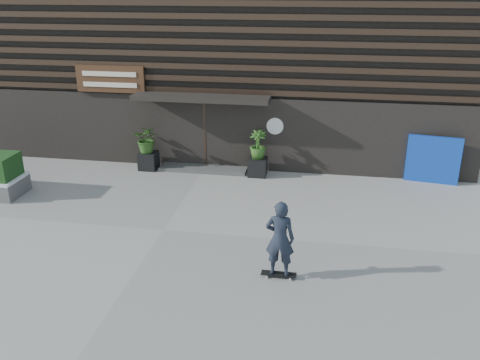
% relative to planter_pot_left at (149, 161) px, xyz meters
% --- Properties ---
extents(ground, '(80.00, 80.00, 0.00)m').
position_rel_planter_pot_left_xyz_m(ground, '(1.90, -4.40, -0.30)').
color(ground, '#9A9892').
rests_on(ground, ground).
extents(entrance_step, '(3.00, 0.80, 0.12)m').
position_rel_planter_pot_left_xyz_m(entrance_step, '(1.90, 0.20, -0.24)').
color(entrance_step, '#474744').
rests_on(entrance_step, ground).
extents(planter_pot_left, '(0.60, 0.60, 0.60)m').
position_rel_planter_pot_left_xyz_m(planter_pot_left, '(0.00, 0.00, 0.00)').
color(planter_pot_left, black).
rests_on(planter_pot_left, ground).
extents(bamboo_left, '(0.86, 0.75, 0.96)m').
position_rel_planter_pot_left_xyz_m(bamboo_left, '(0.00, 0.00, 0.78)').
color(bamboo_left, '#2D591E').
rests_on(bamboo_left, planter_pot_left).
extents(planter_pot_right, '(0.60, 0.60, 0.60)m').
position_rel_planter_pot_left_xyz_m(planter_pot_right, '(3.80, 0.00, 0.00)').
color(planter_pot_right, black).
rests_on(planter_pot_right, ground).
extents(bamboo_right, '(0.54, 0.54, 0.96)m').
position_rel_planter_pot_left_xyz_m(bamboo_right, '(3.80, 0.00, 0.78)').
color(bamboo_right, '#2D591E').
rests_on(bamboo_right, planter_pot_right).
extents(blue_tarp, '(1.65, 0.37, 1.54)m').
position_rel_planter_pot_left_xyz_m(blue_tarp, '(9.40, 0.30, 0.47)').
color(blue_tarp, '#0C34A6').
rests_on(blue_tarp, ground).
extents(building, '(18.00, 11.00, 8.00)m').
position_rel_planter_pot_left_xyz_m(building, '(1.90, 5.56, 3.69)').
color(building, black).
rests_on(building, ground).
extents(skateboarder, '(0.78, 0.43, 1.83)m').
position_rel_planter_pot_left_xyz_m(skateboarder, '(5.11, -6.18, 0.65)').
color(skateboarder, black).
rests_on(skateboarder, ground).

